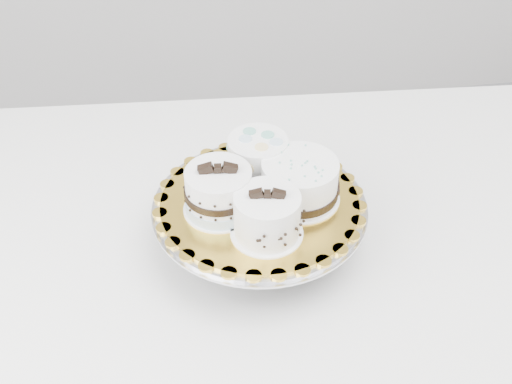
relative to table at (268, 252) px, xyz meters
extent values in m
cube|color=white|center=(0.00, 0.00, 0.05)|extent=(1.36, 0.96, 0.04)
cube|color=white|center=(-0.57, 0.43, -0.33)|extent=(0.05, 0.05, 0.71)
cube|color=white|center=(0.63, 0.33, -0.33)|extent=(0.05, 0.05, 0.71)
cylinder|color=gray|center=(-0.02, -0.05, 0.08)|extent=(0.16, 0.16, 0.01)
cylinder|color=gray|center=(-0.02, -0.05, 0.11)|extent=(0.11, 0.11, 0.09)
cylinder|color=silver|center=(-0.02, -0.05, 0.16)|extent=(0.34, 0.34, 0.01)
cylinder|color=silver|center=(-0.02, -0.05, 0.16)|extent=(0.35, 0.35, 0.00)
cylinder|color=gold|center=(-0.02, -0.05, 0.17)|extent=(0.38, 0.38, 0.00)
cylinder|color=white|center=(-0.03, -0.12, 0.17)|extent=(0.11, 0.11, 0.00)
cylinder|color=white|center=(-0.03, -0.12, 0.21)|extent=(0.12, 0.12, 0.07)
cylinder|color=white|center=(-0.09, -0.05, 0.17)|extent=(0.12, 0.12, 0.00)
cylinder|color=white|center=(-0.09, -0.05, 0.21)|extent=(0.12, 0.12, 0.07)
cylinder|color=silver|center=(-0.09, -0.05, 0.18)|extent=(0.11, 0.11, 0.02)
cylinder|color=black|center=(-0.09, -0.05, 0.21)|extent=(0.11, 0.11, 0.01)
cylinder|color=white|center=(-0.01, 0.02, 0.17)|extent=(0.11, 0.11, 0.00)
cylinder|color=white|center=(-0.01, 0.02, 0.21)|extent=(0.12, 0.12, 0.07)
cylinder|color=white|center=(0.04, -0.05, 0.17)|extent=(0.14, 0.14, 0.00)
cylinder|color=white|center=(0.04, -0.05, 0.21)|extent=(0.15, 0.15, 0.07)
cylinder|color=black|center=(0.04, -0.05, 0.19)|extent=(0.13, 0.13, 0.01)
camera|label=1|loc=(-0.16, -0.82, 0.85)|focal=45.00mm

